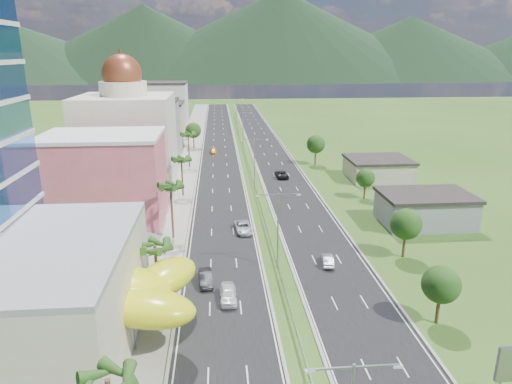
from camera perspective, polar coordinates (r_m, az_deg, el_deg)
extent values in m
plane|color=#2D5119|center=(56.35, 4.02, -13.97)|extent=(500.00, 500.00, 0.00)
cube|color=black|center=(140.66, -4.59, 5.15)|extent=(11.00, 260.00, 0.04)
cube|color=black|center=(141.50, 1.52, 5.27)|extent=(11.00, 260.00, 0.04)
cube|color=gray|center=(140.95, -8.46, 5.06)|extent=(7.00, 260.00, 0.12)
cube|color=gray|center=(123.22, -1.03, 3.77)|extent=(0.08, 216.00, 0.28)
cube|color=gray|center=(223.62, -2.81, 9.72)|extent=(0.10, 0.12, 0.70)
cube|color=gray|center=(29.78, 9.32, -20.95)|extent=(2.88, 0.12, 0.12)
cube|color=gray|center=(30.53, 14.92, -20.27)|extent=(2.88, 0.12, 0.12)
cube|color=silver|center=(29.59, 6.73, -21.35)|extent=(0.60, 0.25, 0.18)
cube|color=silver|center=(31.00, 17.28, -20.07)|extent=(0.60, 0.25, 0.18)
cylinder|color=gray|center=(62.75, 2.75, -4.95)|extent=(0.20, 0.20, 11.00)
cube|color=gray|center=(60.79, 1.47, -0.36)|extent=(2.88, 0.12, 0.12)
cube|color=gray|center=(61.17, 4.15, -0.29)|extent=(2.88, 0.12, 0.12)
cube|color=silver|center=(60.70, 0.27, -0.48)|extent=(0.60, 0.25, 0.18)
cube|color=silver|center=(61.40, 5.33, -0.35)|extent=(0.60, 0.25, 0.18)
cylinder|color=gray|center=(100.74, -0.21, 3.60)|extent=(0.20, 0.20, 11.00)
cube|color=gray|center=(99.53, -1.04, 6.55)|extent=(2.88, 0.12, 0.12)
cube|color=gray|center=(99.76, 0.62, 6.57)|extent=(2.88, 0.12, 0.12)
cube|color=silver|center=(99.48, -1.78, 6.48)|extent=(0.60, 0.25, 0.18)
cube|color=silver|center=(99.90, 1.35, 6.53)|extent=(0.60, 0.25, 0.18)
cylinder|color=gray|center=(144.78, -1.66, 7.75)|extent=(0.20, 0.20, 11.00)
cube|color=gray|center=(143.94, -2.26, 9.82)|extent=(2.88, 0.12, 0.12)
cube|color=gray|center=(144.10, -1.09, 9.84)|extent=(2.88, 0.12, 0.12)
cube|color=silver|center=(143.90, -2.77, 9.77)|extent=(0.60, 0.25, 0.18)
cube|color=silver|center=(144.20, -0.58, 9.80)|extent=(0.60, 0.25, 0.18)
cylinder|color=gray|center=(189.27, -2.44, 9.95)|extent=(0.20, 0.20, 11.00)
cube|color=gray|center=(188.63, -2.90, 11.54)|extent=(2.88, 0.12, 0.12)
cube|color=gray|center=(188.75, -2.01, 11.56)|extent=(2.88, 0.12, 0.12)
cube|color=silver|center=(188.60, -3.30, 11.51)|extent=(0.60, 0.25, 0.18)
cube|color=silver|center=(188.82, -1.62, 11.53)|extent=(0.60, 0.25, 0.18)
cylinder|color=gray|center=(55.45, -21.66, -13.42)|extent=(0.50, 0.50, 4.00)
cylinder|color=gray|center=(49.66, -15.24, -16.57)|extent=(0.50, 0.50, 4.00)
cylinder|color=gray|center=(48.17, -20.81, -18.32)|extent=(0.50, 0.50, 4.00)
cylinder|color=gray|center=(53.53, -12.14, -13.67)|extent=(0.50, 0.50, 4.00)
cube|color=#CB5364|center=(84.92, -18.37, 1.52)|extent=(20.00, 15.00, 15.00)
cube|color=beige|center=(106.31, -15.75, 6.15)|extent=(20.00, 20.00, 20.00)
cylinder|color=beige|center=(104.86, -16.26, 12.33)|extent=(10.00, 10.00, 3.00)
sphere|color=brown|center=(104.69, -16.40, 13.96)|extent=(8.40, 8.40, 8.40)
cube|color=gray|center=(130.76, -13.28, 7.40)|extent=(16.00, 15.00, 16.00)
cube|color=#B4AA94|center=(152.53, -12.10, 8.24)|extent=(16.00, 15.00, 13.00)
cube|color=silver|center=(174.84, -11.25, 10.21)|extent=(16.00, 15.00, 18.00)
cube|color=gray|center=(85.25, 20.36, -2.14)|extent=(15.00, 10.00, 5.00)
cube|color=#B4AA94|center=(112.64, 14.99, 2.73)|extent=(14.00, 12.00, 4.40)
cylinder|color=#47301C|center=(56.23, -12.28, -10.05)|extent=(0.36, 0.36, 7.50)
cylinder|color=#47301C|center=(74.23, -10.46, -2.50)|extent=(0.36, 0.36, 9.00)
cylinder|color=#47301C|center=(96.26, -9.20, 1.81)|extent=(0.36, 0.36, 8.00)
cylinder|color=#47301C|center=(120.43, -8.39, 5.12)|extent=(0.36, 0.36, 8.80)
cylinder|color=#47301C|center=(145.29, -7.80, 6.41)|extent=(0.40, 0.40, 4.90)
sphere|color=#264D18|center=(144.75, -7.85, 7.63)|extent=(4.90, 4.90, 4.90)
cylinder|color=#47301C|center=(55.80, 21.82, -13.12)|extent=(0.40, 0.40, 4.20)
sphere|color=#264D18|center=(54.55, 22.14, -10.65)|extent=(4.20, 4.20, 4.20)
cylinder|color=#47301C|center=(70.67, 18.04, -6.04)|extent=(0.40, 0.40, 4.55)
sphere|color=#264D18|center=(69.62, 18.26, -3.82)|extent=(4.55, 4.55, 4.55)
cylinder|color=#47301C|center=(96.47, 13.42, 0.31)|extent=(0.40, 0.40, 3.85)
sphere|color=#264D18|center=(95.81, 13.53, 1.72)|extent=(3.85, 3.85, 3.85)
cylinder|color=#47301C|center=(123.35, 7.42, 4.52)|extent=(0.40, 0.40, 4.90)
sphere|color=#264D18|center=(122.71, 7.48, 5.95)|extent=(4.90, 4.90, 4.90)
imported|color=white|center=(56.87, -3.50, -12.60)|extent=(2.10, 5.04, 1.71)
imported|color=black|center=(60.87, -6.31, -10.60)|extent=(2.12, 5.03, 1.61)
imported|color=#B0B3B9|center=(76.89, -1.63, -4.42)|extent=(3.14, 5.89, 1.58)
imported|color=gold|center=(137.04, -5.31, 5.11)|extent=(2.16, 4.74, 1.35)
imported|color=#A5A7AD|center=(66.30, 8.96, -8.39)|extent=(2.06, 4.39, 1.39)
imported|color=black|center=(110.23, 3.21, 2.27)|extent=(2.96, 5.98, 1.63)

